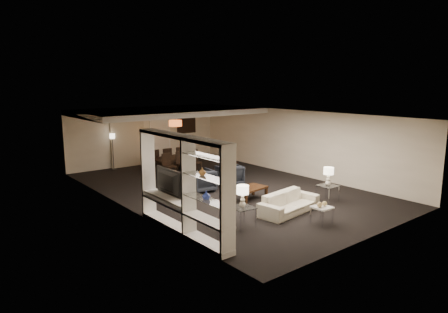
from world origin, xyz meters
name	(u,v)px	position (x,y,z in m)	size (l,w,h in m)	color
floor	(224,188)	(0.00, 0.00, 0.00)	(11.00, 11.00, 0.00)	black
ceiling	(224,114)	(0.00, 0.00, 2.50)	(7.00, 11.00, 0.02)	silver
wall_back	(146,135)	(0.00, 5.50, 1.25)	(7.00, 0.02, 2.50)	beige
wall_front	(376,184)	(0.00, -5.50, 1.25)	(7.00, 0.02, 2.50)	beige
wall_left	(126,165)	(-3.50, 0.00, 1.25)	(0.02, 11.00, 2.50)	beige
wall_right	(295,142)	(3.50, 0.00, 1.25)	(0.02, 11.00, 2.50)	beige
ceiling_soffit	(169,112)	(0.00, 3.50, 2.40)	(7.00, 4.00, 0.20)	silver
curtains	(127,138)	(-0.90, 5.42, 1.20)	(1.50, 0.12, 2.40)	beige
door	(160,139)	(0.70, 5.47, 1.05)	(0.90, 0.05, 2.10)	silver
painting	(186,125)	(2.10, 5.46, 1.55)	(0.95, 0.04, 0.65)	#142D38
media_unit	(183,185)	(-3.31, -2.60, 1.18)	(0.38, 3.40, 2.35)	white
pendant_light	(175,123)	(0.30, 3.50, 1.92)	(0.52, 0.52, 0.24)	#D8591E
sofa	(289,203)	(-0.20, -3.10, 0.28)	(1.94, 0.76, 0.57)	beige
coffee_table	(250,193)	(-0.20, -1.50, 0.19)	(1.07, 0.62, 0.38)	black
armchair_left	(201,181)	(-0.80, 0.20, 0.36)	(0.77, 0.79, 0.72)	black
armchair_right	(230,175)	(0.40, 0.20, 0.36)	(0.77, 0.79, 0.72)	black
side_table_left	(242,217)	(-1.90, -3.10, 0.25)	(0.53, 0.53, 0.50)	white
side_table_right	(328,193)	(1.50, -3.10, 0.25)	(0.53, 0.53, 0.50)	silver
table_lamp_left	(243,196)	(-1.90, -3.10, 0.77)	(0.30, 0.30, 0.55)	beige
table_lamp_right	(328,176)	(1.50, -3.10, 0.77)	(0.30, 0.30, 0.55)	white
marble_table	(322,215)	(-0.20, -4.20, 0.22)	(0.44, 0.44, 0.44)	white
gold_gourd_a	(320,205)	(-0.30, -4.20, 0.51)	(0.14, 0.14, 0.14)	tan
gold_gourd_b	(325,204)	(-0.10, -4.20, 0.51)	(0.12, 0.12, 0.12)	tan
television	(165,182)	(-3.28, -1.77, 1.08)	(0.15, 1.15, 0.66)	black
vase_blue	(206,195)	(-3.31, -3.53, 1.15)	(0.18, 0.18, 0.18)	#24379D
vase_amber	(202,172)	(-3.31, -3.39, 1.64)	(0.16, 0.16, 0.17)	#C08240
floor_speaker	(151,196)	(-3.20, -0.86, 0.51)	(0.11, 0.11, 1.03)	black
dining_table	(174,165)	(0.00, 3.20, 0.30)	(1.73, 0.96, 0.61)	black
chair_nl	(169,166)	(-0.60, 2.55, 0.45)	(0.42, 0.42, 0.90)	black
chair_nm	(183,164)	(0.00, 2.55, 0.45)	(0.42, 0.42, 0.90)	black
chair_nr	(196,162)	(0.60, 2.55, 0.45)	(0.42, 0.42, 0.90)	black
chair_fl	(152,160)	(-0.60, 3.85, 0.45)	(0.42, 0.42, 0.90)	black
chair_fm	(165,159)	(0.00, 3.85, 0.45)	(0.42, 0.42, 0.90)	black
chair_fr	(178,157)	(0.60, 3.85, 0.45)	(0.42, 0.42, 0.90)	black
floor_lamp	(113,152)	(-1.68, 5.17, 0.74)	(0.21, 0.21, 1.49)	black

